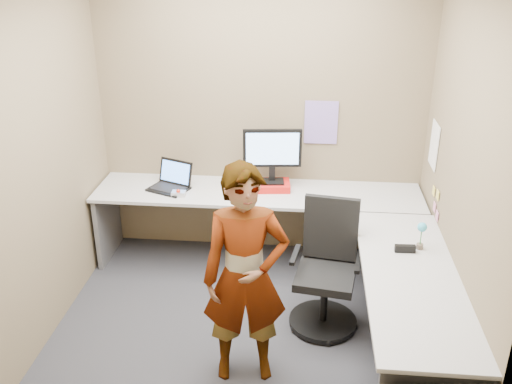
# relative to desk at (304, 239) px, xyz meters

# --- Properties ---
(ground) EXTENTS (3.00, 3.00, 0.00)m
(ground) POSITION_rel_desk_xyz_m (-0.44, -0.39, -0.59)
(ground) COLOR #29292E
(ground) RESTS_ON ground
(wall_back) EXTENTS (3.00, 0.00, 3.00)m
(wall_back) POSITION_rel_desk_xyz_m (-0.44, 0.91, 0.76)
(wall_back) COLOR brown
(wall_back) RESTS_ON ground
(wall_right) EXTENTS (0.00, 2.70, 2.70)m
(wall_right) POSITION_rel_desk_xyz_m (1.06, -0.39, 0.76)
(wall_right) COLOR brown
(wall_right) RESTS_ON ground
(wall_left) EXTENTS (0.00, 2.70, 2.70)m
(wall_left) POSITION_rel_desk_xyz_m (-1.94, -0.39, 0.76)
(wall_left) COLOR brown
(wall_left) RESTS_ON ground
(desk) EXTENTS (2.98, 2.58, 0.73)m
(desk) POSITION_rel_desk_xyz_m (0.00, 0.00, 0.00)
(desk) COLOR #B9B9B9
(desk) RESTS_ON ground
(paper_ream) EXTENTS (0.35, 0.27, 0.07)m
(paper_ream) POSITION_rel_desk_xyz_m (-0.31, 0.66, 0.17)
(paper_ream) COLOR red
(paper_ream) RESTS_ON desk
(monitor) EXTENTS (0.53, 0.18, 0.50)m
(monitor) POSITION_rel_desk_xyz_m (-0.31, 0.68, 0.50)
(monitor) COLOR black
(monitor) RESTS_ON paper_ream
(laptop) EXTENTS (0.43, 0.40, 0.25)m
(laptop) POSITION_rel_desk_xyz_m (-1.23, 0.60, 0.20)
(laptop) COLOR black
(laptop) RESTS_ON desk
(trackball_mouse) EXTENTS (0.12, 0.08, 0.07)m
(trackball_mouse) POSITION_rel_desk_xyz_m (-1.13, 0.42, 0.17)
(trackball_mouse) COLOR #B7B7BC
(trackball_mouse) RESTS_ON desk
(origami) EXTENTS (0.10, 0.10, 0.06)m
(origami) POSITION_rel_desk_xyz_m (-0.59, 0.36, 0.17)
(origami) COLOR white
(origami) RESTS_ON desk
(stapler) EXTENTS (0.15, 0.04, 0.05)m
(stapler) POSITION_rel_desk_xyz_m (0.74, -0.39, 0.17)
(stapler) COLOR black
(stapler) RESTS_ON desk
(flower) EXTENTS (0.07, 0.07, 0.22)m
(flower) POSITION_rel_desk_xyz_m (0.85, -0.33, 0.28)
(flower) COLOR brown
(flower) RESTS_ON desk
(calendar_purple) EXTENTS (0.30, 0.01, 0.40)m
(calendar_purple) POSITION_rel_desk_xyz_m (0.11, 0.90, 0.71)
(calendar_purple) COLOR #846BB7
(calendar_purple) RESTS_ON wall_back
(calendar_white) EXTENTS (0.01, 0.28, 0.38)m
(calendar_white) POSITION_rel_desk_xyz_m (1.05, 0.51, 0.66)
(calendar_white) COLOR white
(calendar_white) RESTS_ON wall_right
(sticky_note_a) EXTENTS (0.01, 0.07, 0.07)m
(sticky_note_a) POSITION_rel_desk_xyz_m (1.05, 0.16, 0.36)
(sticky_note_a) COLOR #F2E059
(sticky_note_a) RESTS_ON wall_right
(sticky_note_b) EXTENTS (0.01, 0.07, 0.07)m
(sticky_note_b) POSITION_rel_desk_xyz_m (1.05, 0.21, 0.23)
(sticky_note_b) COLOR pink
(sticky_note_b) RESTS_ON wall_right
(sticky_note_c) EXTENTS (0.01, 0.07, 0.07)m
(sticky_note_c) POSITION_rel_desk_xyz_m (1.05, 0.09, 0.21)
(sticky_note_c) COLOR pink
(sticky_note_c) RESTS_ON wall_right
(sticky_note_d) EXTENTS (0.01, 0.07, 0.07)m
(sticky_note_d) POSITION_rel_desk_xyz_m (1.05, 0.31, 0.33)
(sticky_note_d) COLOR #F2E059
(sticky_note_d) RESTS_ON wall_right
(office_chair) EXTENTS (0.56, 0.54, 1.01)m
(office_chair) POSITION_rel_desk_xyz_m (0.18, -0.29, -0.17)
(office_chair) COLOR black
(office_chair) RESTS_ON ground
(person) EXTENTS (0.63, 0.47, 1.58)m
(person) POSITION_rel_desk_xyz_m (-0.38, -0.92, 0.20)
(person) COLOR #999399
(person) RESTS_ON ground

